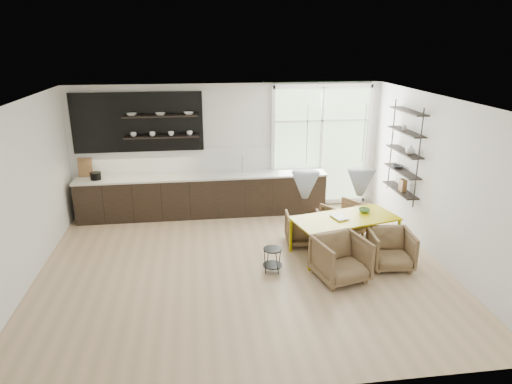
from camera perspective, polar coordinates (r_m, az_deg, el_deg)
name	(u,v)px	position (r m, az deg, el deg)	size (l,w,h in m)	color
room	(266,170)	(8.66, 1.29, 2.79)	(7.02, 6.01, 2.91)	tan
kitchen_run	(199,189)	(10.34, -7.12, 0.32)	(5.54, 0.69, 2.75)	black
right_shelving	(404,154)	(9.51, 18.06, 4.50)	(0.26, 1.22, 1.90)	black
dining_table	(345,220)	(8.57, 11.09, -3.47)	(2.07, 1.29, 0.70)	#B4A400
armchair_back_left	(303,228)	(8.98, 5.94, -4.53)	(0.66, 0.68, 0.62)	brown
armchair_back_right	(344,218)	(9.50, 10.90, -3.27)	(0.71, 0.73, 0.67)	brown
armchair_front_left	(341,259)	(7.76, 10.55, -8.20)	(0.79, 0.81, 0.74)	brown
armchair_front_right	(391,249)	(8.36, 16.48, -6.88)	(0.71, 0.74, 0.67)	brown
wire_stool	(272,257)	(7.90, 2.07, -8.09)	(0.34, 0.34, 0.43)	black
table_book	(334,218)	(8.45, 9.72, -3.25)	(0.24, 0.32, 0.03)	white
table_bowl	(364,210)	(8.89, 13.39, -2.25)	(0.21, 0.21, 0.07)	#528348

